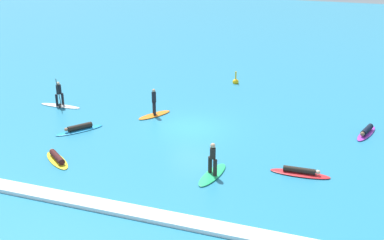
{
  "coord_description": "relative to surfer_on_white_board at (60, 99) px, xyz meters",
  "views": [
    {
      "loc": [
        9.8,
        -27.19,
        11.57
      ],
      "look_at": [
        0.0,
        0.0,
        0.5
      ],
      "focal_mm": 47.43,
      "sensor_mm": 36.0,
      "label": 1
    }
  ],
  "objects": [
    {
      "name": "surfer_on_blue_board",
      "position": [
        3.62,
        -3.44,
        -0.37
      ],
      "size": [
        2.33,
        2.89,
        0.41
      ],
      "rotation": [
        0.0,
        0.0,
        4.1
      ],
      "color": "#1E8CD1",
      "rests_on": "ground_plane"
    },
    {
      "name": "surfer_on_white_board",
      "position": [
        0.0,
        0.0,
        0.0
      ],
      "size": [
        3.03,
        0.79,
        2.13
      ],
      "rotation": [
        0.0,
        0.0,
        0.01
      ],
      "color": "white",
      "rests_on": "ground_plane"
    },
    {
      "name": "surfer_on_green_board",
      "position": [
        12.98,
        -6.32,
        -0.15
      ],
      "size": [
        1.09,
        2.84,
        1.75
      ],
      "rotation": [
        0.0,
        0.0,
        1.45
      ],
      "color": "#23B266",
      "rests_on": "ground_plane"
    },
    {
      "name": "surfer_on_red_board",
      "position": [
        17.07,
        -4.75,
        -0.38
      ],
      "size": [
        2.99,
        0.83,
        0.39
      ],
      "rotation": [
        0.0,
        0.0,
        0.03
      ],
      "color": "red",
      "rests_on": "ground_plane"
    },
    {
      "name": "marker_buoy",
      "position": [
        9.91,
        9.35,
        -0.36
      ],
      "size": [
        0.48,
        0.48,
        1.08
      ],
      "color": "yellow",
      "rests_on": "ground_plane"
    },
    {
      "name": "surfer_on_orange_board",
      "position": [
        6.83,
        0.51,
        -0.11
      ],
      "size": [
        1.82,
        2.55,
        1.83
      ],
      "rotation": [
        0.0,
        0.0,
        4.22
      ],
      "color": "orange",
      "rests_on": "ground_plane"
    },
    {
      "name": "ground_plane",
      "position": [
        9.86,
        -0.64,
        -0.51
      ],
      "size": [
        120.0,
        120.0,
        0.0
      ],
      "primitive_type": "plane",
      "color": "teal",
      "rests_on": "ground"
    },
    {
      "name": "surfer_on_yellow_board",
      "position": [
        4.76,
        -7.5,
        -0.36
      ],
      "size": [
        2.49,
        2.15,
        0.41
      ],
      "rotation": [
        0.0,
        0.0,
        2.49
      ],
      "color": "yellow",
      "rests_on": "ground_plane"
    },
    {
      "name": "surfer_on_purple_board",
      "position": [
        19.97,
        1.86,
        -0.35
      ],
      "size": [
        1.33,
        2.84,
        0.44
      ],
      "rotation": [
        0.0,
        0.0,
        4.45
      ],
      "color": "purple",
      "rests_on": "ground_plane"
    },
    {
      "name": "wave_crest",
      "position": [
        9.86,
        -10.88,
        -0.42
      ],
      "size": [
        22.69,
        0.9,
        0.18
      ],
      "primitive_type": "cube",
      "color": "white",
      "rests_on": "ground_plane"
    }
  ]
}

